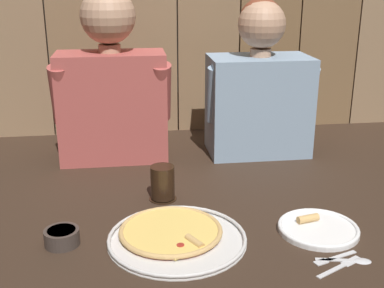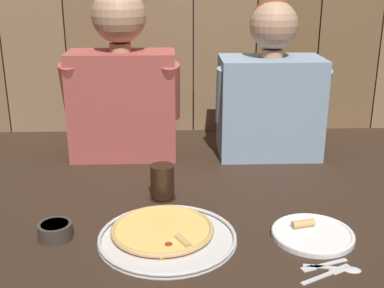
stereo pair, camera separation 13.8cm
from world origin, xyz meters
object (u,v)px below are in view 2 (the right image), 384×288
at_px(pizza_tray, 165,234).
at_px(drinking_glass, 162,182).
at_px(diner_left, 122,79).
at_px(diner_right, 270,89).
at_px(dipping_bowl, 55,230).
at_px(dinner_plate, 312,234).

height_order(pizza_tray, drinking_glass, drinking_glass).
distance_m(drinking_glass, diner_left, 0.50).
bearing_deg(pizza_tray, diner_right, 58.67).
bearing_deg(diner_left, pizza_tray, -75.66).
distance_m(dipping_bowl, diner_right, 0.98).
bearing_deg(pizza_tray, diner_left, 104.34).
relative_size(diner_left, diner_right, 1.08).
bearing_deg(diner_right, dinner_plate, -89.70).
height_order(drinking_glass, diner_left, diner_left).
relative_size(dinner_plate, diner_right, 0.38).
xyz_separation_m(dipping_bowl, diner_right, (0.70, 0.65, 0.24)).
height_order(pizza_tray, dipping_bowl, dipping_bowl).
bearing_deg(diner_left, dinner_plate, -49.57).
distance_m(pizza_tray, drinking_glass, 0.26).
relative_size(drinking_glass, diner_left, 0.17).
relative_size(dinner_plate, dipping_bowl, 2.41).
xyz_separation_m(pizza_tray, dipping_bowl, (-0.30, 0.01, 0.01)).
xyz_separation_m(dinner_plate, diner_left, (-0.57, 0.67, 0.30)).
relative_size(pizza_tray, diner_left, 0.58).
distance_m(dipping_bowl, diner_left, 0.72).
relative_size(dipping_bowl, diner_right, 0.16).
bearing_deg(dipping_bowl, drinking_glass, 40.60).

